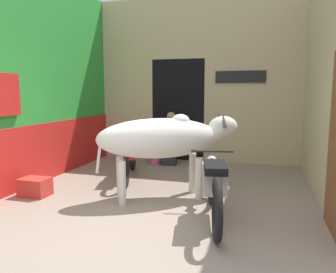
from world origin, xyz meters
TOP-DOWN VIEW (x-y plane):
  - ground_plane at (0.00, 0.00)m, footprint 30.00×30.00m
  - wall_left_shopfront at (-2.40, 2.13)m, footprint 0.25×4.28m
  - wall_back_with_doorway at (-0.17, 4.55)m, footprint 4.62×0.93m
  - wall_right_with_door at (2.40, 2.09)m, footprint 0.22×4.28m
  - cow at (0.08, 1.49)m, footprint 2.13×1.45m
  - motorcycle_near at (0.91, 0.83)m, footprint 0.61×1.90m
  - motorcycle_far at (-0.88, 2.39)m, footprint 0.72×1.88m
  - shopkeeper_seated at (-0.46, 3.74)m, footprint 0.45×0.33m
  - plastic_stool at (-0.80, 3.70)m, footprint 0.37×0.37m
  - crate at (-1.90, 1.02)m, footprint 0.44×0.32m

SIDE VIEW (x-z plane):
  - ground_plane at x=0.00m, z-range 0.00..0.00m
  - crate at x=-1.90m, z-range 0.00..0.28m
  - plastic_stool at x=-0.80m, z-range 0.02..0.48m
  - motorcycle_near at x=0.91m, z-range 0.05..0.86m
  - motorcycle_far at x=-0.88m, z-range 0.06..0.87m
  - shopkeeper_seated at x=-0.46m, z-range 0.03..1.19m
  - cow at x=0.08m, z-range 0.26..1.58m
  - wall_back_with_doorway at x=-0.17m, z-range -0.28..3.46m
  - wall_left_shopfront at x=-2.40m, z-range -0.06..3.67m
  - wall_right_with_door at x=2.40m, z-range -0.03..3.71m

